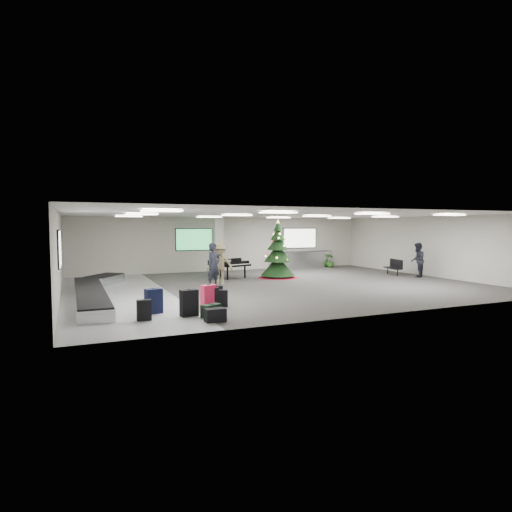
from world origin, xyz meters
name	(u,v)px	position (x,y,z in m)	size (l,w,h in m)	color
ground	(278,285)	(0.00, 0.00, 0.00)	(18.00, 18.00, 0.00)	#3E3B38
room_envelope	(265,234)	(-0.38, 0.67, 2.33)	(18.02, 14.02, 3.21)	#ABA89C
baggage_carousel	(94,291)	(-7.84, -0.08, 0.21)	(2.28, 9.71, 0.43)	silver
service_counter	(302,259)	(5.00, 6.65, 0.55)	(4.05, 0.65, 1.08)	silver
suitcase_0	(189,303)	(-5.41, -4.94, 0.40)	(0.55, 0.35, 0.82)	black
suitcase_1	(212,297)	(-4.35, -3.84, 0.33)	(0.47, 0.34, 0.68)	black
pink_suitcase	(208,296)	(-4.49, -3.88, 0.38)	(0.54, 0.39, 0.77)	#CF1B45
suitcase_3	(216,294)	(-3.97, -3.13, 0.30)	(0.42, 0.27, 0.61)	black
navy_suitcase	(154,301)	(-6.31, -4.12, 0.38)	(0.54, 0.38, 0.78)	black
suitcase_5	(144,310)	(-6.74, -5.01, 0.30)	(0.40, 0.23, 0.61)	black
green_duffel	(211,311)	(-4.87, -5.34, 0.19)	(0.64, 0.49, 0.40)	black
suitcase_7	(222,298)	(-4.04, -3.92, 0.28)	(0.43, 0.32, 0.58)	black
suitcase_8	(157,299)	(-6.07, -3.31, 0.31)	(0.46, 0.33, 0.63)	black
black_duffel	(215,315)	(-4.94, -5.97, 0.19)	(0.59, 0.33, 0.40)	black
christmas_tree	(278,258)	(1.24, 2.56, 1.04)	(2.12, 2.12, 3.03)	maroon
grand_piano	(229,263)	(-1.11, 3.49, 0.76)	(1.92, 2.20, 1.06)	black
bench	(394,266)	(7.63, 1.12, 0.49)	(0.77, 1.44, 0.87)	black
traveler_a	(214,266)	(-2.97, 0.29, 0.98)	(0.71, 0.47, 1.95)	black
traveler_b	(220,264)	(-2.36, 1.22, 0.96)	(1.23, 0.71, 1.91)	#7F714F
traveler_bench	(417,260)	(8.02, -0.19, 0.91)	(0.88, 0.69, 1.81)	black
potted_plant_left	(277,263)	(3.05, 6.27, 0.42)	(0.46, 0.37, 0.84)	#1C4716
potted_plant_right	(330,261)	(6.81, 6.15, 0.44)	(0.49, 0.49, 0.87)	#1C4716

